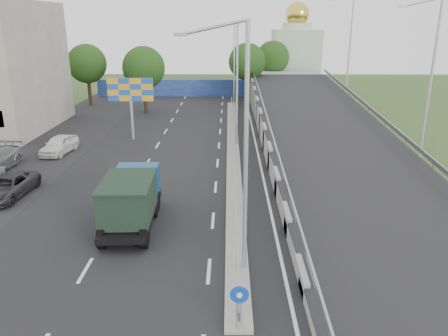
{
  "coord_description": "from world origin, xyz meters",
  "views": [
    {
      "loc": [
        -0.38,
        -10.24,
        10.13
      ],
      "look_at": [
        -0.63,
        13.38,
        2.2
      ],
      "focal_mm": 35.0,
      "sensor_mm": 36.0,
      "label": 1
    }
  ],
  "objects_px": {
    "sign_bollard": "(239,307)",
    "lamp_post_near": "(241,140)",
    "billboard": "(130,93)",
    "lamp_post_far": "(233,58)",
    "lamp_post_mid": "(235,77)",
    "parked_car_c": "(7,187)",
    "church": "(295,54)",
    "parked_car_e": "(59,145)",
    "dump_truck": "(131,198)"
  },
  "relations": [
    {
      "from": "church",
      "to": "parked_car_e",
      "type": "xyz_separation_m",
      "value": [
        -24.05,
        -36.44,
        -4.58
      ]
    },
    {
      "from": "church",
      "to": "parked_car_c",
      "type": "relative_size",
      "value": 2.87
    },
    {
      "from": "lamp_post_mid",
      "to": "parked_car_e",
      "type": "bearing_deg",
      "value": -170.23
    },
    {
      "from": "sign_bollard",
      "to": "lamp_post_near",
      "type": "distance_m",
      "value": 6.12
    },
    {
      "from": "sign_bollard",
      "to": "lamp_post_mid",
      "type": "xyz_separation_m",
      "value": [
        0.11,
        23.83,
        4.77
      ]
    },
    {
      "from": "church",
      "to": "parked_car_c",
      "type": "distance_m",
      "value": 51.76
    },
    {
      "from": "lamp_post_mid",
      "to": "parked_car_c",
      "type": "height_order",
      "value": "lamp_post_mid"
    },
    {
      "from": "sign_bollard",
      "to": "lamp_post_mid",
      "type": "height_order",
      "value": "lamp_post_mid"
    },
    {
      "from": "lamp_post_mid",
      "to": "billboard",
      "type": "xyz_separation_m",
      "value": [
        -9.11,
        2.0,
        -1.62
      ]
    },
    {
      "from": "parked_car_e",
      "to": "lamp_post_near",
      "type": "bearing_deg",
      "value": -43.96
    },
    {
      "from": "lamp_post_near",
      "to": "dump_truck",
      "type": "relative_size",
      "value": 1.58
    },
    {
      "from": "lamp_post_mid",
      "to": "lamp_post_near",
      "type": "bearing_deg",
      "value": -90.0
    },
    {
      "from": "lamp_post_far",
      "to": "dump_truck",
      "type": "distance_m",
      "value": 36.16
    },
    {
      "from": "billboard",
      "to": "parked_car_c",
      "type": "xyz_separation_m",
      "value": [
        -4.77,
        -13.75,
        -3.52
      ]
    },
    {
      "from": "church",
      "to": "dump_truck",
      "type": "relative_size",
      "value": 2.16
    },
    {
      "from": "church",
      "to": "billboard",
      "type": "xyz_separation_m",
      "value": [
        -19.0,
        -32.0,
        -1.12
      ]
    },
    {
      "from": "sign_bollard",
      "to": "church",
      "type": "xyz_separation_m",
      "value": [
        10.0,
        57.83,
        4.28
      ]
    },
    {
      "from": "lamp_post_far",
      "to": "parked_car_e",
      "type": "distance_m",
      "value": 27.01
    },
    {
      "from": "parked_car_c",
      "to": "parked_car_e",
      "type": "xyz_separation_m",
      "value": [
        -0.28,
        9.31,
        0.06
      ]
    },
    {
      "from": "sign_bollard",
      "to": "billboard",
      "type": "relative_size",
      "value": 0.3
    },
    {
      "from": "parked_car_c",
      "to": "parked_car_e",
      "type": "distance_m",
      "value": 9.31
    },
    {
      "from": "sign_bollard",
      "to": "billboard",
      "type": "xyz_separation_m",
      "value": [
        -9.0,
        25.83,
        3.15
      ]
    },
    {
      "from": "sign_bollard",
      "to": "lamp_post_mid",
      "type": "relative_size",
      "value": 0.17
    },
    {
      "from": "dump_truck",
      "to": "parked_car_c",
      "type": "xyz_separation_m",
      "value": [
        -8.39,
        3.73,
        -0.87
      ]
    },
    {
      "from": "lamp_post_far",
      "to": "parked_car_e",
      "type": "bearing_deg",
      "value": -122.25
    },
    {
      "from": "dump_truck",
      "to": "lamp_post_mid",
      "type": "bearing_deg",
      "value": 68.58
    },
    {
      "from": "church",
      "to": "billboard",
      "type": "height_order",
      "value": "church"
    },
    {
      "from": "parked_car_c",
      "to": "lamp_post_far",
      "type": "bearing_deg",
      "value": 70.31
    },
    {
      "from": "dump_truck",
      "to": "billboard",
      "type": "bearing_deg",
      "value": 99.8
    },
    {
      "from": "lamp_post_near",
      "to": "church",
      "type": "distance_m",
      "value": 54.9
    },
    {
      "from": "lamp_post_near",
      "to": "lamp_post_mid",
      "type": "height_order",
      "value": "same"
    },
    {
      "from": "lamp_post_near",
      "to": "lamp_post_far",
      "type": "bearing_deg",
      "value": 90.0
    },
    {
      "from": "church",
      "to": "parked_car_e",
      "type": "bearing_deg",
      "value": -123.42
    },
    {
      "from": "lamp_post_near",
      "to": "lamp_post_far",
      "type": "relative_size",
      "value": 1.0
    },
    {
      "from": "billboard",
      "to": "dump_truck",
      "type": "distance_m",
      "value": 18.05
    },
    {
      "from": "church",
      "to": "parked_car_c",
      "type": "bearing_deg",
      "value": -117.46
    },
    {
      "from": "lamp_post_near",
      "to": "parked_car_c",
      "type": "height_order",
      "value": "lamp_post_near"
    },
    {
      "from": "lamp_post_far",
      "to": "parked_car_c",
      "type": "height_order",
      "value": "lamp_post_far"
    },
    {
      "from": "sign_bollard",
      "to": "lamp_post_near",
      "type": "relative_size",
      "value": 0.17
    },
    {
      "from": "lamp_post_mid",
      "to": "church",
      "type": "distance_m",
      "value": 35.41
    },
    {
      "from": "sign_bollard",
      "to": "dump_truck",
      "type": "height_order",
      "value": "dump_truck"
    },
    {
      "from": "sign_bollard",
      "to": "billboard",
      "type": "height_order",
      "value": "billboard"
    },
    {
      "from": "billboard",
      "to": "parked_car_e",
      "type": "bearing_deg",
      "value": -138.67
    },
    {
      "from": "dump_truck",
      "to": "sign_bollard",
      "type": "bearing_deg",
      "value": -59.09
    },
    {
      "from": "parked_car_e",
      "to": "church",
      "type": "bearing_deg",
      "value": 63.74
    },
    {
      "from": "sign_bollard",
      "to": "church",
      "type": "distance_m",
      "value": 58.84
    },
    {
      "from": "lamp_post_far",
      "to": "lamp_post_near",
      "type": "bearing_deg",
      "value": -90.0
    },
    {
      "from": "lamp_post_near",
      "to": "billboard",
      "type": "xyz_separation_m",
      "value": [
        -9.11,
        22.0,
        -1.62
      ]
    },
    {
      "from": "sign_bollard",
      "to": "church",
      "type": "bearing_deg",
      "value": 80.19
    },
    {
      "from": "lamp_post_mid",
      "to": "dump_truck",
      "type": "xyz_separation_m",
      "value": [
        -5.49,
        -15.48,
        -4.27
      ]
    }
  ]
}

